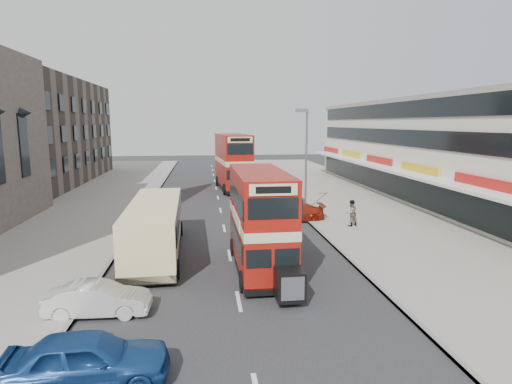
{
  "coord_description": "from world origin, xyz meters",
  "views": [
    {
      "loc": [
        -1.28,
        -14.02,
        7.08
      ],
      "look_at": [
        1.25,
        6.44,
        3.7
      ],
      "focal_mm": 29.74,
      "sensor_mm": 36.0,
      "label": 1
    }
  ],
  "objects_px": {
    "bus_second": "(233,162)",
    "car_left_front": "(98,299)",
    "street_lamp": "(305,153)",
    "car_right_a": "(294,213)",
    "coach": "(155,226)",
    "car_left_near": "(87,359)",
    "pedestrian_near": "(351,213)",
    "bus_main": "(260,220)",
    "car_right_b": "(276,201)",
    "cyclist": "(280,202)"
  },
  "relations": [
    {
      "from": "car_right_b",
      "to": "pedestrian_near",
      "type": "distance_m",
      "value": 8.34
    },
    {
      "from": "street_lamp",
      "to": "car_right_a",
      "type": "xyz_separation_m",
      "value": [
        -1.38,
        -2.5,
        -4.15
      ]
    },
    {
      "from": "car_right_a",
      "to": "car_right_b",
      "type": "height_order",
      "value": "car_right_b"
    },
    {
      "from": "pedestrian_near",
      "to": "cyclist",
      "type": "xyz_separation_m",
      "value": [
        -3.66,
        6.81,
        -0.44
      ]
    },
    {
      "from": "cyclist",
      "to": "car_left_front",
      "type": "bearing_deg",
      "value": -124.19
    },
    {
      "from": "pedestrian_near",
      "to": "bus_second",
      "type": "bearing_deg",
      "value": -89.97
    },
    {
      "from": "bus_main",
      "to": "car_right_b",
      "type": "height_order",
      "value": "bus_main"
    },
    {
      "from": "coach",
      "to": "car_left_front",
      "type": "xyz_separation_m",
      "value": [
        -1.31,
        -7.23,
        -0.96
      ]
    },
    {
      "from": "bus_second",
      "to": "cyclist",
      "type": "bearing_deg",
      "value": 100.58
    },
    {
      "from": "bus_second",
      "to": "car_right_a",
      "type": "xyz_separation_m",
      "value": [
        3.3,
        -15.34,
        -2.36
      ]
    },
    {
      "from": "bus_main",
      "to": "car_left_front",
      "type": "distance_m",
      "value": 8.05
    },
    {
      "from": "coach",
      "to": "car_right_a",
      "type": "relative_size",
      "value": 2.32
    },
    {
      "from": "bus_main",
      "to": "pedestrian_near",
      "type": "xyz_separation_m",
      "value": [
        7.21,
        7.39,
        -1.41
      ]
    },
    {
      "from": "car_left_near",
      "to": "car_right_b",
      "type": "relative_size",
      "value": 0.96
    },
    {
      "from": "pedestrian_near",
      "to": "cyclist",
      "type": "distance_m",
      "value": 7.74
    },
    {
      "from": "car_left_near",
      "to": "car_left_front",
      "type": "bearing_deg",
      "value": 6.42
    },
    {
      "from": "pedestrian_near",
      "to": "car_right_a",
      "type": "bearing_deg",
      "value": -56.69
    },
    {
      "from": "pedestrian_near",
      "to": "bus_main",
      "type": "bearing_deg",
      "value": 25.07
    },
    {
      "from": "bus_main",
      "to": "car_left_front",
      "type": "height_order",
      "value": "bus_main"
    },
    {
      "from": "coach",
      "to": "pedestrian_near",
      "type": "height_order",
      "value": "coach"
    },
    {
      "from": "car_right_b",
      "to": "cyclist",
      "type": "distance_m",
      "value": 0.6
    },
    {
      "from": "coach",
      "to": "car_left_front",
      "type": "distance_m",
      "value": 7.41
    },
    {
      "from": "bus_main",
      "to": "car_left_front",
      "type": "xyz_separation_m",
      "value": [
        -6.61,
        -4.19,
        -1.84
      ]
    },
    {
      "from": "bus_second",
      "to": "coach",
      "type": "relative_size",
      "value": 1.02
    },
    {
      "from": "cyclist",
      "to": "car_right_a",
      "type": "bearing_deg",
      "value": -92.12
    },
    {
      "from": "street_lamp",
      "to": "bus_main",
      "type": "distance_m",
      "value": 13.61
    },
    {
      "from": "car_right_a",
      "to": "coach",
      "type": "bearing_deg",
      "value": -52.45
    },
    {
      "from": "car_left_front",
      "to": "pedestrian_near",
      "type": "xyz_separation_m",
      "value": [
        13.82,
        11.58,
        0.44
      ]
    },
    {
      "from": "street_lamp",
      "to": "car_left_front",
      "type": "bearing_deg",
      "value": -125.43
    },
    {
      "from": "car_right_b",
      "to": "coach",
      "type": "bearing_deg",
      "value": -40.92
    },
    {
      "from": "street_lamp",
      "to": "coach",
      "type": "distance_m",
      "value": 14.4
    },
    {
      "from": "street_lamp",
      "to": "car_right_b",
      "type": "distance_m",
      "value": 5.13
    },
    {
      "from": "coach",
      "to": "car_left_near",
      "type": "xyz_separation_m",
      "value": [
        -0.57,
        -11.61,
        -0.83
      ]
    },
    {
      "from": "car_left_front",
      "to": "cyclist",
      "type": "distance_m",
      "value": 21.01
    },
    {
      "from": "car_right_b",
      "to": "car_left_front",
      "type": "bearing_deg",
      "value": -32.24
    },
    {
      "from": "car_left_front",
      "to": "car_right_a",
      "type": "bearing_deg",
      "value": -34.64
    },
    {
      "from": "street_lamp",
      "to": "bus_main",
      "type": "height_order",
      "value": "street_lamp"
    },
    {
      "from": "street_lamp",
      "to": "car_right_a",
      "type": "bearing_deg",
      "value": -118.97
    },
    {
      "from": "bus_second",
      "to": "car_left_front",
      "type": "height_order",
      "value": "bus_second"
    },
    {
      "from": "car_right_a",
      "to": "bus_main",
      "type": "bearing_deg",
      "value": -20.4
    },
    {
      "from": "pedestrian_near",
      "to": "car_left_front",
      "type": "bearing_deg",
      "value": 19.33
    },
    {
      "from": "bus_second",
      "to": "car_right_b",
      "type": "xyz_separation_m",
      "value": [
        2.83,
        -10.46,
        -2.35
      ]
    },
    {
      "from": "car_right_a",
      "to": "pedestrian_near",
      "type": "height_order",
      "value": "pedestrian_near"
    },
    {
      "from": "car_right_b",
      "to": "cyclist",
      "type": "xyz_separation_m",
      "value": [
        0.23,
        -0.56,
        -0.02
      ]
    },
    {
      "from": "street_lamp",
      "to": "bus_second",
      "type": "distance_m",
      "value": 13.78
    },
    {
      "from": "bus_second",
      "to": "car_right_a",
      "type": "distance_m",
      "value": 15.87
    },
    {
      "from": "car_right_a",
      "to": "car_right_b",
      "type": "distance_m",
      "value": 4.9
    },
    {
      "from": "street_lamp",
      "to": "car_left_near",
      "type": "xyz_separation_m",
      "value": [
        -11.04,
        -20.95,
        -4.04
      ]
    },
    {
      "from": "bus_main",
      "to": "coach",
      "type": "bearing_deg",
      "value": -30.45
    },
    {
      "from": "car_right_a",
      "to": "car_left_front",
      "type": "bearing_deg",
      "value": -35.89
    }
  ]
}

